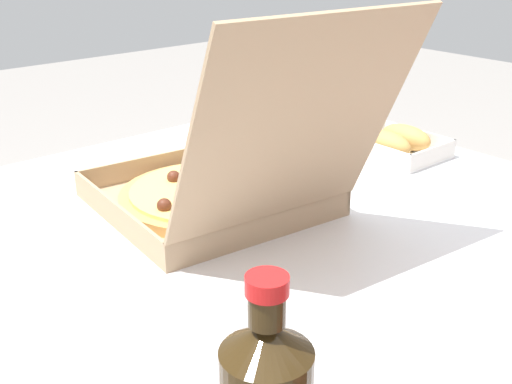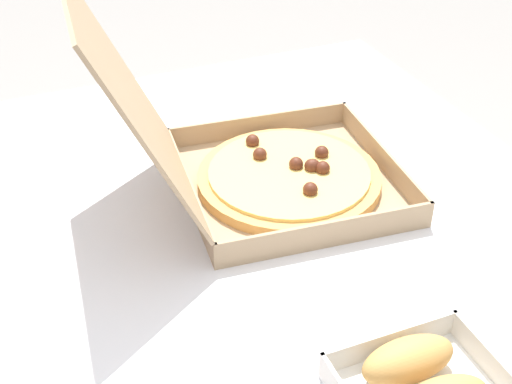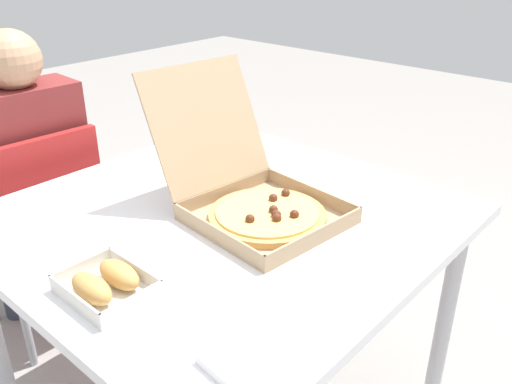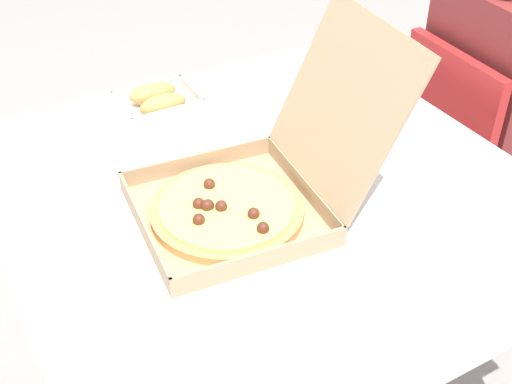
# 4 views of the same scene
# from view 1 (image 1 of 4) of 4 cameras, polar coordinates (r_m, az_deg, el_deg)

# --- Properties ---
(dining_table) EXTENTS (1.10, 1.08, 0.74)m
(dining_table) POSITION_cam_1_polar(r_m,az_deg,el_deg) (1.10, 1.58, -5.92)
(dining_table) COLOR white
(dining_table) RESTS_ON ground_plane
(pizza_box_open) EXTENTS (0.39, 0.52, 0.36)m
(pizza_box_open) POSITION_cam_1_polar(r_m,az_deg,el_deg) (1.07, -3.13, 0.51)
(pizza_box_open) COLOR tan
(pizza_box_open) RESTS_ON dining_table
(bread_side_box) EXTENTS (0.15, 0.19, 0.06)m
(bread_side_box) POSITION_cam_1_polar(r_m,az_deg,el_deg) (1.39, 12.26, 4.28)
(bread_side_box) COLOR white
(bread_side_box) RESTS_ON dining_table
(napkin_pile) EXTENTS (0.12, 0.12, 0.02)m
(napkin_pile) POSITION_cam_1_polar(r_m,az_deg,el_deg) (1.59, 1.55, 6.54)
(napkin_pile) COLOR white
(napkin_pile) RESTS_ON dining_table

